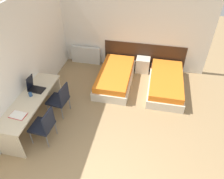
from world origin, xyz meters
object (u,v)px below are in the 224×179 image
Objects in this scene: bed_near_door at (166,83)px; laptop at (34,87)px; chair_near_notebook at (44,125)px; nightstand at (143,65)px; chair_near_laptop at (60,99)px; bed_near_window at (115,77)px.

bed_near_door is 5.09× the size of laptop.
chair_near_notebook is at bearing -136.72° from bed_near_door.
chair_near_notebook is at bearing -50.29° from laptop.
chair_near_laptop reaches higher than nightstand.
laptop is at bearing -164.93° from chair_near_laptop.
chair_near_laptop is (-1.82, -2.33, 0.24)m from nightstand.
bed_near_door is 1.08m from nightstand.
chair_near_laptop is at bearing 13.15° from laptop.
chair_near_notebook is 1.02m from laptop.
bed_near_window is 5.09× the size of laptop.
nightstand is at bearing 63.93° from chair_near_notebook.
nightstand is 3.69m from chair_near_notebook.
bed_near_door is 3.52m from chair_near_notebook.
chair_near_notebook is at bearing -83.41° from chair_near_laptop.
chair_near_notebook is (-1.82, -3.20, 0.24)m from nightstand.
bed_near_window is 1.00× the size of bed_near_door.
nightstand is at bearing 50.16° from laptop.
laptop is at bearing -135.07° from bed_near_window.
bed_near_door is at bearing 32.21° from laptop.
laptop reaches higher than nightstand.
bed_near_door is (1.48, 0.00, 0.00)m from bed_near_window.
nightstand is 3.43m from laptop.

